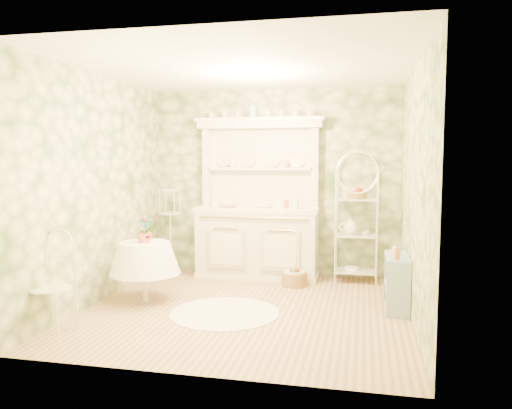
% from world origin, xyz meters
% --- Properties ---
extents(floor, '(3.60, 3.60, 0.00)m').
position_xyz_m(floor, '(0.00, 0.00, 0.00)').
color(floor, tan).
rests_on(floor, ground).
extents(ceiling, '(3.60, 3.60, 0.00)m').
position_xyz_m(ceiling, '(0.00, 0.00, 2.70)').
color(ceiling, white).
rests_on(ceiling, floor).
extents(wall_left, '(3.60, 3.60, 0.00)m').
position_xyz_m(wall_left, '(-1.80, 0.00, 1.35)').
color(wall_left, beige).
rests_on(wall_left, floor).
extents(wall_right, '(3.60, 3.60, 0.00)m').
position_xyz_m(wall_right, '(1.80, 0.00, 1.35)').
color(wall_right, beige).
rests_on(wall_right, floor).
extents(wall_back, '(3.60, 3.60, 0.00)m').
position_xyz_m(wall_back, '(0.00, 1.80, 1.35)').
color(wall_back, beige).
rests_on(wall_back, floor).
extents(wall_front, '(3.60, 3.60, 0.00)m').
position_xyz_m(wall_front, '(0.00, -1.80, 1.35)').
color(wall_front, beige).
rests_on(wall_front, floor).
extents(kitchen_dresser, '(1.87, 0.61, 2.29)m').
position_xyz_m(kitchen_dresser, '(-0.20, 1.52, 1.15)').
color(kitchen_dresser, white).
rests_on(kitchen_dresser, floor).
extents(bakers_rack, '(0.59, 0.43, 1.87)m').
position_xyz_m(bakers_rack, '(1.19, 1.54, 0.94)').
color(bakers_rack, white).
rests_on(bakers_rack, floor).
extents(side_shelf, '(0.31, 0.72, 0.60)m').
position_xyz_m(side_shelf, '(1.67, 0.36, 0.30)').
color(side_shelf, '#91B0C6').
rests_on(side_shelf, floor).
extents(round_table, '(0.96, 0.96, 0.79)m').
position_xyz_m(round_table, '(-1.26, 0.04, 0.40)').
color(round_table, white).
rests_on(round_table, floor).
extents(cafe_chair, '(0.51, 0.51, 0.96)m').
position_xyz_m(cafe_chair, '(-1.68, -1.19, 0.48)').
color(cafe_chair, white).
rests_on(cafe_chair, floor).
extents(birdcage_stand, '(0.39, 0.39, 1.48)m').
position_xyz_m(birdcage_stand, '(-1.47, 1.40, 0.74)').
color(birdcage_stand, white).
rests_on(birdcage_stand, floor).
extents(floor_basket, '(0.38, 0.38, 0.24)m').
position_xyz_m(floor_basket, '(0.39, 1.13, 0.12)').
color(floor_basket, olive).
rests_on(floor_basket, floor).
extents(lace_rug, '(1.42, 1.42, 0.01)m').
position_xyz_m(lace_rug, '(-0.20, -0.22, 0.01)').
color(lace_rug, white).
rests_on(lace_rug, floor).
extents(bowl_floral, '(0.33, 0.33, 0.07)m').
position_xyz_m(bowl_floral, '(-0.61, 1.43, 1.02)').
color(bowl_floral, white).
rests_on(bowl_floral, kitchen_dresser).
extents(bowl_white, '(0.32, 0.32, 0.08)m').
position_xyz_m(bowl_white, '(-0.10, 1.51, 1.02)').
color(bowl_white, white).
rests_on(bowl_white, kitchen_dresser).
extents(cup_left, '(0.16, 0.16, 0.10)m').
position_xyz_m(cup_left, '(-0.60, 1.68, 1.61)').
color(cup_left, white).
rests_on(cup_left, kitchen_dresser).
extents(cup_right, '(0.13, 0.13, 0.10)m').
position_xyz_m(cup_right, '(0.18, 1.67, 1.61)').
color(cup_right, white).
rests_on(cup_right, kitchen_dresser).
extents(potted_geranium, '(0.20, 0.17, 0.32)m').
position_xyz_m(potted_geranium, '(-1.23, 0.01, 0.85)').
color(potted_geranium, '#3F7238').
rests_on(potted_geranium, round_table).
extents(bottle_amber, '(0.09, 0.09, 0.17)m').
position_xyz_m(bottle_amber, '(1.65, 0.12, 0.68)').
color(bottle_amber, '#BB5E33').
rests_on(bottle_amber, side_shelf).
extents(bottle_blue, '(0.06, 0.06, 0.11)m').
position_xyz_m(bottle_blue, '(1.68, 0.35, 0.65)').
color(bottle_blue, '#95C0D5').
rests_on(bottle_blue, side_shelf).
extents(bottle_glass, '(0.09, 0.09, 0.10)m').
position_xyz_m(bottle_glass, '(1.65, 0.59, 0.65)').
color(bottle_glass, silver).
rests_on(bottle_glass, side_shelf).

